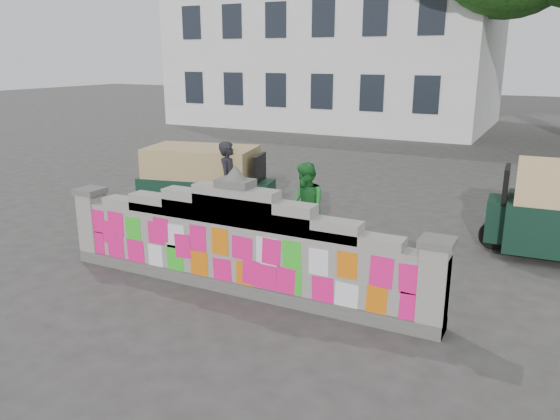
{
  "coord_description": "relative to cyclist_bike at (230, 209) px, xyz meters",
  "views": [
    {
      "loc": [
        4.24,
        -6.79,
        3.57
      ],
      "look_at": [
        0.24,
        1.0,
        1.1
      ],
      "focal_mm": 35.0,
      "sensor_mm": 36.0,
      "label": 1
    }
  ],
  "objects": [
    {
      "name": "ground",
      "position": [
        1.73,
        -2.52,
        -0.49
      ],
      "size": [
        100.0,
        100.0,
        0.0
      ],
      "primitive_type": "plane",
      "color": "#383533",
      "rests_on": "ground"
    },
    {
      "name": "parapet_wall",
      "position": [
        1.73,
        -2.53,
        0.26
      ],
      "size": [
        6.48,
        0.44,
        2.01
      ],
      "color": "#4C4C49",
      "rests_on": "ground"
    },
    {
      "name": "building",
      "position": [
        -5.27,
        19.46,
        3.52
      ],
      "size": [
        16.0,
        10.0,
        8.9
      ],
      "color": "silver",
      "rests_on": "ground"
    },
    {
      "name": "cyclist_bike",
      "position": [
        0.0,
        0.0,
        0.0
      ],
      "size": [
        1.96,
        1.0,
        0.98
      ],
      "primitive_type": "imported",
      "rotation": [
        0.0,
        0.0,
        1.77
      ],
      "color": "black",
      "rests_on": "ground"
    },
    {
      "name": "cyclist_rider",
      "position": [
        0.0,
        0.0,
        0.34
      ],
      "size": [
        0.51,
        0.67,
        1.66
      ],
      "primitive_type": "imported",
      "rotation": [
        0.0,
        0.0,
        1.77
      ],
      "color": "black",
      "rests_on": "ground"
    },
    {
      "name": "pedestrian",
      "position": [
        1.87,
        -0.29,
        0.35
      ],
      "size": [
        1.01,
        1.03,
        1.67
      ],
      "primitive_type": "imported",
      "rotation": [
        0.0,
        0.0,
        -0.85
      ],
      "color": "#20772C",
      "rests_on": "ground"
    },
    {
      "name": "rickshaw_left",
      "position": [
        -0.93,
        0.48,
        0.37
      ],
      "size": [
        3.08,
        1.91,
        1.65
      ],
      "rotation": [
        0.0,
        0.0,
        0.22
      ],
      "color": "black",
      "rests_on": "ground"
    }
  ]
}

